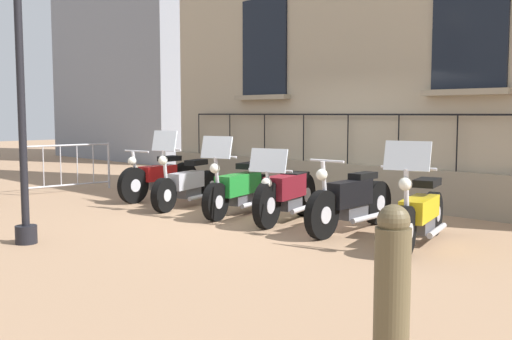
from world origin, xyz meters
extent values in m
plane|color=#9E7A5B|center=(0.00, 0.00, 0.00)|extent=(60.00, 60.00, 0.00)
cube|color=tan|center=(-2.58, 0.00, 3.70)|extent=(0.60, 10.47, 7.39)
cube|color=gray|center=(-2.20, 0.00, 0.37)|extent=(0.20, 10.47, 0.75)
cube|color=black|center=(-2.26, 2.30, 3.15)|extent=(0.06, 1.28, 2.08)
cube|color=gray|center=(-2.18, 2.30, 2.06)|extent=(0.24, 1.48, 0.10)
cube|color=black|center=(-2.26, -2.30, 3.15)|extent=(0.06, 1.28, 2.08)
cube|color=gray|center=(-2.18, -2.30, 2.06)|extent=(0.24, 1.48, 0.10)
cube|color=black|center=(-2.16, 0.00, 1.69)|extent=(0.03, 8.80, 0.03)
cylinder|color=black|center=(-2.16, -4.40, 1.22)|extent=(0.02, 0.02, 0.94)
cylinder|color=black|center=(-2.16, -3.30, 1.22)|extent=(0.02, 0.02, 0.94)
cylinder|color=black|center=(-2.16, -2.20, 1.22)|extent=(0.02, 0.02, 0.94)
cylinder|color=black|center=(-2.16, -1.10, 1.22)|extent=(0.02, 0.02, 0.94)
cylinder|color=black|center=(-2.16, 0.00, 1.22)|extent=(0.02, 0.02, 0.94)
cylinder|color=black|center=(-2.16, 1.10, 1.22)|extent=(0.02, 0.02, 0.94)
cylinder|color=black|center=(-2.16, 2.20, 1.22)|extent=(0.02, 0.02, 0.94)
cylinder|color=black|center=(0.80, -2.84, 0.35)|extent=(0.70, 0.21, 0.69)
cylinder|color=silver|center=(0.80, -2.84, 0.35)|extent=(0.26, 0.17, 0.24)
cylinder|color=black|center=(-0.60, -3.03, 0.35)|extent=(0.70, 0.21, 0.69)
cylinder|color=silver|center=(-0.60, -3.03, 0.35)|extent=(0.26, 0.17, 0.24)
cube|color=red|center=(0.15, -2.93, 0.53)|extent=(0.82, 0.40, 0.29)
cube|color=#4C4C51|center=(0.05, -2.94, 0.31)|extent=(0.50, 0.30, 0.24)
cube|color=black|center=(-0.17, -2.97, 0.80)|extent=(0.47, 0.32, 0.10)
cylinder|color=silver|center=(0.75, -2.85, 0.67)|extent=(0.17, 0.08, 0.66)
cylinder|color=silver|center=(0.70, -2.86, 0.99)|extent=(0.12, 0.65, 0.04)
sphere|color=white|center=(0.82, -2.84, 0.81)|extent=(0.16, 0.16, 0.16)
cylinder|color=silver|center=(-0.12, -2.80, 0.19)|extent=(0.71, 0.17, 0.08)
cylinder|color=black|center=(1.03, -1.57, 0.30)|extent=(0.61, 0.32, 0.60)
cylinder|color=silver|center=(1.03, -1.57, 0.30)|extent=(0.25, 0.21, 0.21)
cylinder|color=black|center=(-0.41, -2.04, 0.30)|extent=(0.61, 0.32, 0.60)
cylinder|color=silver|center=(-0.41, -2.04, 0.30)|extent=(0.25, 0.21, 0.21)
cube|color=#B2B2BC|center=(0.35, -1.79, 0.49)|extent=(0.89, 0.51, 0.30)
cube|color=#4C4C51|center=(0.26, -1.82, 0.27)|extent=(0.55, 0.35, 0.21)
cube|color=black|center=(0.02, -1.90, 0.79)|extent=(0.53, 0.37, 0.10)
cylinder|color=silver|center=(0.98, -1.59, 0.70)|extent=(0.17, 0.11, 0.80)
cylinder|color=silver|center=(0.93, -1.61, 1.09)|extent=(0.21, 0.55, 0.04)
sphere|color=white|center=(1.04, -1.57, 0.91)|extent=(0.16, 0.16, 0.16)
cylinder|color=silver|center=(0.06, -1.74, 0.17)|extent=(0.76, 0.31, 0.08)
cube|color=silver|center=(0.99, -1.59, 1.24)|extent=(0.26, 0.48, 0.36)
cylinder|color=black|center=(0.95, -0.32, 0.31)|extent=(0.63, 0.29, 0.62)
cylinder|color=silver|center=(0.95, -0.32, 0.31)|extent=(0.25, 0.20, 0.22)
cylinder|color=black|center=(-0.54, -0.73, 0.31)|extent=(0.63, 0.29, 0.62)
cylinder|color=silver|center=(-0.54, -0.73, 0.31)|extent=(0.25, 0.20, 0.22)
cube|color=#1E842D|center=(0.25, -0.51, 0.52)|extent=(1.11, 0.57, 0.34)
cube|color=#4C4C51|center=(0.16, -0.54, 0.28)|extent=(0.68, 0.40, 0.22)
cube|color=black|center=(-0.15, -0.63, 0.81)|extent=(0.65, 0.42, 0.10)
cylinder|color=silver|center=(0.90, -0.34, 0.67)|extent=(0.17, 0.10, 0.73)
cylinder|color=silver|center=(0.85, -0.35, 1.03)|extent=(0.21, 0.64, 0.04)
sphere|color=white|center=(0.97, -0.32, 0.85)|extent=(0.16, 0.16, 0.16)
cylinder|color=silver|center=(-0.10, -0.44, 0.17)|extent=(0.95, 0.33, 0.08)
cube|color=silver|center=(0.91, -0.33, 1.18)|extent=(0.26, 0.55, 0.36)
cylinder|color=black|center=(0.83, 0.69, 0.35)|extent=(0.71, 0.30, 0.70)
cylinder|color=silver|center=(0.83, 0.69, 0.35)|extent=(0.27, 0.20, 0.25)
cylinder|color=black|center=(-0.44, 0.35, 0.35)|extent=(0.71, 0.30, 0.70)
cylinder|color=silver|center=(-0.44, 0.35, 0.35)|extent=(0.27, 0.20, 0.25)
cube|color=maroon|center=(0.24, 0.53, 0.57)|extent=(0.94, 0.55, 0.35)
cube|color=#4C4C51|center=(0.15, 0.51, 0.32)|extent=(0.58, 0.40, 0.25)
cube|color=black|center=(-0.10, 0.44, 0.71)|extent=(0.56, 0.42, 0.10)
cylinder|color=silver|center=(0.78, 0.68, 0.61)|extent=(0.17, 0.10, 0.53)
cylinder|color=silver|center=(0.74, 0.67, 0.87)|extent=(0.23, 0.72, 0.04)
sphere|color=white|center=(0.85, 0.70, 0.69)|extent=(0.16, 0.16, 0.16)
cylinder|color=silver|center=(-0.07, 0.64, 0.19)|extent=(0.79, 0.29, 0.08)
cube|color=silver|center=(0.79, 0.68, 1.02)|extent=(0.28, 0.61, 0.36)
cylinder|color=black|center=(0.85, 1.75, 0.34)|extent=(0.68, 0.16, 0.67)
cylinder|color=silver|center=(0.85, 1.75, 0.34)|extent=(0.24, 0.15, 0.24)
cylinder|color=black|center=(-0.62, 1.67, 0.34)|extent=(0.68, 0.16, 0.67)
cylinder|color=silver|center=(-0.62, 1.67, 0.34)|extent=(0.24, 0.15, 0.24)
cube|color=black|center=(0.17, 1.71, 0.56)|extent=(0.90, 0.29, 0.37)
cube|color=#4C4C51|center=(0.07, 1.70, 0.30)|extent=(0.54, 0.23, 0.24)
cube|color=black|center=(-0.20, 1.69, 0.79)|extent=(0.51, 0.25, 0.10)
cylinder|color=silver|center=(0.80, 1.74, 0.70)|extent=(0.16, 0.07, 0.74)
cylinder|color=silver|center=(0.75, 1.74, 1.07)|extent=(0.06, 0.55, 0.04)
sphere|color=white|center=(0.87, 1.75, 0.89)|extent=(0.16, 0.16, 0.16)
cylinder|color=silver|center=(-0.11, 1.83, 0.19)|extent=(0.80, 0.12, 0.08)
cylinder|color=black|center=(0.96, 3.07, 0.31)|extent=(0.63, 0.29, 0.62)
cylinder|color=silver|center=(0.96, 3.07, 0.31)|extent=(0.25, 0.20, 0.22)
cylinder|color=black|center=(-0.46, 2.70, 0.31)|extent=(0.63, 0.29, 0.62)
cylinder|color=silver|center=(-0.46, 2.70, 0.31)|extent=(0.25, 0.20, 0.22)
cube|color=gold|center=(0.30, 2.90, 0.49)|extent=(0.96, 0.53, 0.28)
cube|color=#4C4C51|center=(0.20, 2.87, 0.28)|extent=(0.59, 0.38, 0.22)
cube|color=black|center=(-0.06, 2.80, 0.79)|extent=(0.56, 0.40, 0.10)
cylinder|color=silver|center=(0.91, 3.06, 0.68)|extent=(0.17, 0.10, 0.76)
cylinder|color=silver|center=(0.86, 3.05, 1.06)|extent=(0.21, 0.66, 0.04)
sphere|color=white|center=(0.98, 3.08, 0.88)|extent=(0.16, 0.16, 0.16)
cylinder|color=silver|center=(-0.02, 2.99, 0.17)|extent=(0.81, 0.29, 0.08)
cube|color=silver|center=(0.92, 3.06, 1.21)|extent=(0.26, 0.56, 0.36)
cylinder|color=black|center=(3.80, -0.88, 0.12)|extent=(0.28, 0.28, 0.24)
cylinder|color=black|center=(3.80, -0.88, 2.05)|extent=(0.10, 0.10, 4.10)
cylinder|color=#B7B7BF|center=(-0.14, -5.20, 0.53)|extent=(0.05, 0.05, 1.05)
cylinder|color=#B7B7BF|center=(1.75, -5.36, 0.53)|extent=(0.05, 0.05, 1.05)
cylinder|color=#B7B7BF|center=(0.81, -5.28, 1.02)|extent=(1.89, 0.20, 0.04)
cylinder|color=#B7B7BF|center=(0.81, -5.28, 0.15)|extent=(1.89, 0.20, 0.04)
cylinder|color=#B7B7BF|center=(0.24, -5.23, 0.60)|extent=(0.02, 0.02, 0.87)
cylinder|color=#B7B7BF|center=(0.62, -5.27, 0.60)|extent=(0.02, 0.02, 0.87)
cylinder|color=#B7B7BF|center=(0.99, -5.30, 0.60)|extent=(0.02, 0.02, 0.87)
cylinder|color=#B7B7BF|center=(1.37, -5.33, 0.60)|extent=(0.02, 0.02, 0.87)
cylinder|color=brown|center=(3.93, 4.71, 0.49)|extent=(0.23, 0.23, 0.99)
sphere|color=brown|center=(3.93, 4.71, 1.04)|extent=(0.21, 0.21, 0.21)
camera|label=1|loc=(7.21, 6.69, 1.72)|focal=41.73mm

